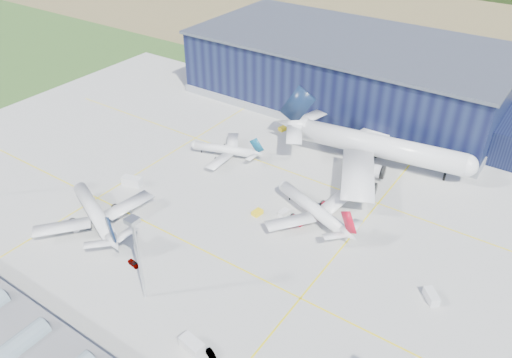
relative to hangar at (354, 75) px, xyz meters
name	(u,v)px	position (x,y,z in m)	size (l,w,h in m)	color
ground	(196,216)	(-2.81, -94.80, -11.62)	(600.00, 600.00, 0.00)	#264C1C
apron	(218,199)	(-2.81, -84.80, -11.59)	(220.00, 160.00, 0.08)	#969691
farmland	(440,27)	(-2.81, 125.20, -11.62)	(600.00, 220.00, 0.01)	olive
hangar	(354,75)	(0.00, 0.00, 0.00)	(145.00, 62.00, 26.10)	black
light_mast_center	(137,246)	(7.19, -124.80, 3.82)	(2.60, 2.60, 23.00)	silver
airliner_navy	(93,206)	(-23.68, -112.69, -5.90)	(35.04, 34.28, 11.43)	white
airliner_red	(313,202)	(24.31, -76.68, -6.37)	(32.19, 31.49, 10.50)	white
airliner_widebody	(382,136)	(28.56, -39.80, -0.72)	(66.81, 65.36, 21.79)	white
airliner_regional	(224,145)	(-16.46, -64.15, -7.34)	(26.26, 25.68, 8.56)	white
gse_tug_b	(257,213)	(10.97, -84.25, -10.95)	(2.05, 3.07, 1.33)	yellow
gse_van_a	(132,181)	(-29.42, -93.78, -10.27)	(2.69, 6.17, 2.69)	silver
gse_cart_a	(284,213)	(17.19, -80.01, -10.93)	(2.10, 3.15, 1.37)	silver
gse_van_b	(431,296)	(62.13, -88.09, -10.52)	(2.19, 4.78, 2.19)	silver
gse_tug_c	(283,129)	(-10.07, -36.80, -10.90)	(2.05, 3.28, 1.44)	yellow
gse_van_c	(192,345)	(25.81, -129.75, -10.28)	(2.66, 5.55, 2.66)	silver
car_a	(134,263)	(-2.64, -118.91, -10.99)	(1.47, 3.66, 1.25)	#99999E
car_b	(211,355)	(30.25, -128.95, -11.02)	(1.25, 3.60, 1.19)	#99999E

